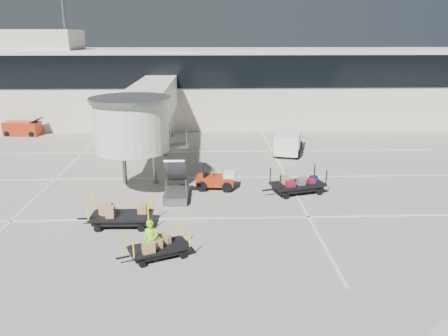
{
  "coord_description": "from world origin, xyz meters",
  "views": [
    {
      "loc": [
        0.62,
        -19.79,
        9.55
      ],
      "look_at": [
        1.48,
        4.77,
        2.0
      ],
      "focal_mm": 35.0,
      "sensor_mm": 36.0,
      "label": 1
    }
  ],
  "objects_px": {
    "baggage_tug": "(216,180)",
    "suitcase_cart": "(297,185)",
    "box_cart_far": "(124,216)",
    "minivan": "(288,140)",
    "belt_loader": "(23,129)",
    "box_cart_near": "(160,247)",
    "ground_worker": "(151,240)"
  },
  "relations": [
    {
      "from": "box_cart_far",
      "to": "minivan",
      "type": "height_order",
      "value": "minivan"
    },
    {
      "from": "baggage_tug",
      "to": "ground_worker",
      "type": "bearing_deg",
      "value": -100.88
    },
    {
      "from": "ground_worker",
      "to": "minivan",
      "type": "relative_size",
      "value": 0.37
    },
    {
      "from": "suitcase_cart",
      "to": "ground_worker",
      "type": "relative_size",
      "value": 2.18
    },
    {
      "from": "box_cart_near",
      "to": "minivan",
      "type": "bearing_deg",
      "value": 40.57
    },
    {
      "from": "suitcase_cart",
      "to": "ground_worker",
      "type": "xyz_separation_m",
      "value": [
        -8.03,
        -8.22,
        0.39
      ]
    },
    {
      "from": "suitcase_cart",
      "to": "box_cart_far",
      "type": "relative_size",
      "value": 1.06
    },
    {
      "from": "box_cart_near",
      "to": "minivan",
      "type": "height_order",
      "value": "minivan"
    },
    {
      "from": "box_cart_near",
      "to": "box_cart_far",
      "type": "xyz_separation_m",
      "value": [
        -2.24,
        3.38,
        0.08
      ]
    },
    {
      "from": "suitcase_cart",
      "to": "minivan",
      "type": "xyz_separation_m",
      "value": [
        1.2,
        9.83,
        0.54
      ]
    },
    {
      "from": "box_cart_far",
      "to": "ground_worker",
      "type": "bearing_deg",
      "value": -61.49
    },
    {
      "from": "ground_worker",
      "to": "belt_loader",
      "type": "distance_m",
      "value": 29.89
    },
    {
      "from": "box_cart_near",
      "to": "ground_worker",
      "type": "xyz_separation_m",
      "value": [
        -0.35,
        -0.24,
        0.47
      ]
    },
    {
      "from": "box_cart_near",
      "to": "belt_loader",
      "type": "height_order",
      "value": "belt_loader"
    },
    {
      "from": "box_cart_near",
      "to": "minivan",
      "type": "relative_size",
      "value": 0.63
    },
    {
      "from": "baggage_tug",
      "to": "box_cart_far",
      "type": "distance_m",
      "value": 7.44
    },
    {
      "from": "baggage_tug",
      "to": "suitcase_cart",
      "type": "height_order",
      "value": "baggage_tug"
    },
    {
      "from": "suitcase_cart",
      "to": "ground_worker",
      "type": "height_order",
      "value": "ground_worker"
    },
    {
      "from": "baggage_tug",
      "to": "minivan",
      "type": "xyz_separation_m",
      "value": [
        6.2,
        8.83,
        0.51
      ]
    },
    {
      "from": "suitcase_cart",
      "to": "ground_worker",
      "type": "distance_m",
      "value": 11.49
    },
    {
      "from": "box_cart_near",
      "to": "ground_worker",
      "type": "relative_size",
      "value": 1.73
    },
    {
      "from": "suitcase_cart",
      "to": "box_cart_far",
      "type": "height_order",
      "value": "suitcase_cart"
    },
    {
      "from": "suitcase_cart",
      "to": "minivan",
      "type": "relative_size",
      "value": 0.8
    },
    {
      "from": "suitcase_cart",
      "to": "ground_worker",
      "type": "bearing_deg",
      "value": -150.45
    },
    {
      "from": "baggage_tug",
      "to": "belt_loader",
      "type": "bearing_deg",
      "value": 146.52
    },
    {
      "from": "belt_loader",
      "to": "box_cart_near",
      "type": "bearing_deg",
      "value": -50.45
    },
    {
      "from": "baggage_tug",
      "to": "ground_worker",
      "type": "relative_size",
      "value": 1.36
    },
    {
      "from": "minivan",
      "to": "suitcase_cart",
      "type": "bearing_deg",
      "value": -82.08
    },
    {
      "from": "baggage_tug",
      "to": "box_cart_far",
      "type": "height_order",
      "value": "baggage_tug"
    },
    {
      "from": "suitcase_cart",
      "to": "minivan",
      "type": "distance_m",
      "value": 9.92
    },
    {
      "from": "ground_worker",
      "to": "belt_loader",
      "type": "relative_size",
      "value": 0.5
    },
    {
      "from": "suitcase_cart",
      "to": "belt_loader",
      "type": "xyz_separation_m",
      "value": [
        -23.78,
        17.19,
        0.12
      ]
    }
  ]
}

